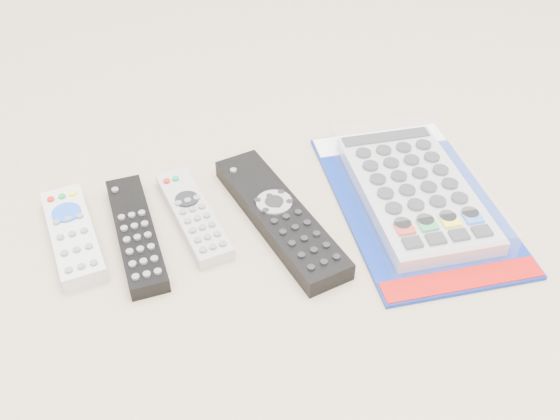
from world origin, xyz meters
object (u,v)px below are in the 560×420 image
object	(u,v)px
remote_silver_dvd	(193,215)
remote_large_black	(280,216)
remote_slim_black	(136,233)
jumbo_remote_packaged	(415,190)
remote_small_grey	(73,235)

from	to	relation	value
remote_silver_dvd	remote_large_black	world-z (taller)	remote_large_black
remote_slim_black	remote_large_black	world-z (taller)	remote_large_black
remote_slim_black	jumbo_remote_packaged	distance (m)	0.36
remote_slim_black	jumbo_remote_packaged	size ratio (longest dim) A/B	0.60
remote_small_grey	jumbo_remote_packaged	distance (m)	0.44
remote_small_grey	remote_slim_black	world-z (taller)	remote_small_grey
jumbo_remote_packaged	remote_slim_black	bearing A→B (deg)	178.94
remote_silver_dvd	remote_large_black	size ratio (longest dim) A/B	0.70
remote_small_grey	remote_silver_dvd	world-z (taller)	remote_small_grey
remote_silver_dvd	remote_large_black	bearing A→B (deg)	-28.28
jumbo_remote_packaged	remote_small_grey	bearing A→B (deg)	177.51
remote_small_grey	remote_slim_black	size ratio (longest dim) A/B	0.85
remote_slim_black	remote_large_black	bearing A→B (deg)	-10.26
remote_slim_black	remote_silver_dvd	distance (m)	0.08
remote_silver_dvd	jumbo_remote_packaged	size ratio (longest dim) A/B	0.54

